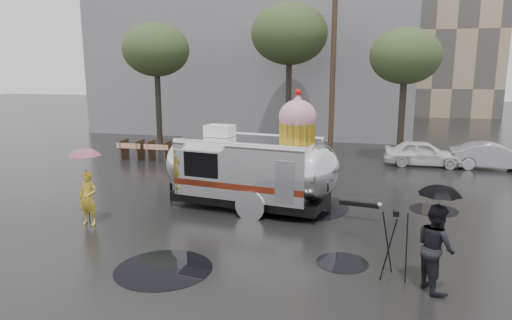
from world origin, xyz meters
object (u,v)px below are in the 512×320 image
(tripod, at_px, (394,239))
(person_right, at_px, (436,247))
(airstream_trailer, at_px, (253,166))
(person_left, at_px, (88,198))

(tripod, bearing_deg, person_right, -22.02)
(tripod, bearing_deg, airstream_trailer, 133.95)
(person_right, bearing_deg, person_left, 55.69)
(tripod, bearing_deg, person_left, 169.26)
(person_right, distance_m, tripod, 0.85)
(airstream_trailer, relative_size, person_right, 4.01)
(person_right, bearing_deg, tripod, 45.42)
(airstream_trailer, distance_m, person_left, 5.13)
(person_right, xyz_separation_m, tripod, (-0.80, 0.30, -0.01))
(airstream_trailer, xyz_separation_m, tripod, (4.30, -4.30, -0.49))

